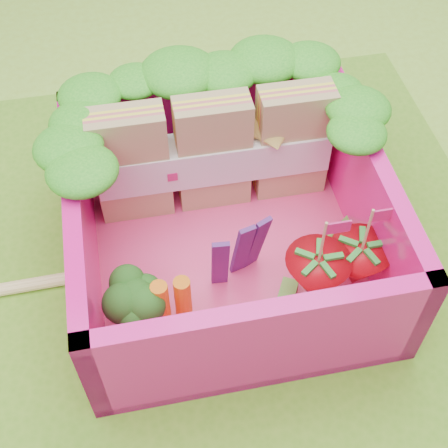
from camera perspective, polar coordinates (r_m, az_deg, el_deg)
ground at (r=2.92m, az=-0.46°, el=-3.02°), size 14.00×14.00×0.00m
placemat at (r=2.91m, az=-0.46°, el=-2.85°), size 2.60×2.60×0.03m
bento_floor at (r=2.86m, az=0.35°, el=-2.76°), size 1.30×1.30×0.05m
bento_box at (r=2.66m, az=0.37°, el=0.39°), size 1.30×1.30×0.55m
lettuce_ruffle at (r=2.73m, az=-1.45°, el=11.84°), size 1.43×0.76×0.11m
sandwich_stack at (r=2.84m, az=-0.88°, el=6.46°), size 1.07×0.18×0.59m
broccoli at (r=2.50m, az=-8.00°, el=-7.08°), size 0.32×0.32×0.26m
carrot_sticks at (r=2.54m, az=-4.82°, el=-7.16°), size 0.16×0.10×0.28m
purple_wedges at (r=2.60m, az=1.46°, el=-2.58°), size 0.24×0.11×0.38m
strawberry_left at (r=2.61m, az=8.33°, el=-4.96°), size 0.27×0.27×0.51m
strawberry_right at (r=2.69m, az=12.09°, el=-3.71°), size 0.26×0.26×0.50m
snap_peas at (r=2.77m, az=7.93°, el=-4.52°), size 0.60×0.61×0.05m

